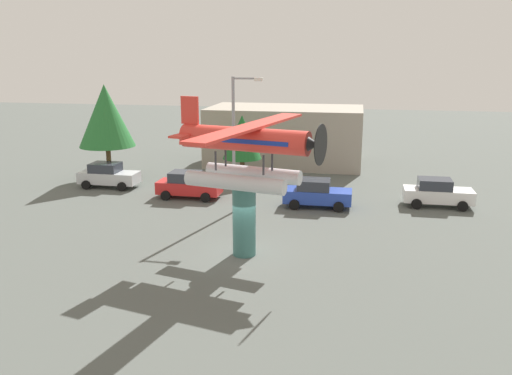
% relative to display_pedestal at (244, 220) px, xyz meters
% --- Properties ---
extents(ground_plane, '(140.00, 140.00, 0.00)m').
position_rel_display_pedestal_xyz_m(ground_plane, '(0.00, 0.00, -1.71)').
color(ground_plane, '#515651').
extents(display_pedestal, '(1.10, 1.10, 3.43)m').
position_rel_display_pedestal_xyz_m(display_pedestal, '(0.00, 0.00, 0.00)').
color(display_pedestal, '#386B66').
rests_on(display_pedestal, ground).
extents(floatplane_monument, '(7.17, 10.37, 4.00)m').
position_rel_display_pedestal_xyz_m(floatplane_monument, '(0.13, -0.03, 3.38)').
color(floatplane_monument, silver).
rests_on(floatplane_monument, display_pedestal).
extents(car_near_silver, '(4.20, 2.02, 1.76)m').
position_rel_display_pedestal_xyz_m(car_near_silver, '(-12.32, 11.14, -0.83)').
color(car_near_silver, silver).
rests_on(car_near_silver, ground).
extents(car_mid_red, '(4.20, 2.02, 1.76)m').
position_rel_display_pedestal_xyz_m(car_mid_red, '(-5.79, 9.44, -0.83)').
color(car_mid_red, red).
rests_on(car_mid_red, ground).
extents(car_far_blue, '(4.20, 2.02, 1.76)m').
position_rel_display_pedestal_xyz_m(car_far_blue, '(2.75, 8.82, -0.83)').
color(car_far_blue, '#2847B7').
rests_on(car_far_blue, ground).
extents(car_distant_white, '(4.20, 2.02, 1.76)m').
position_rel_display_pedestal_xyz_m(car_distant_white, '(10.16, 10.40, -0.83)').
color(car_distant_white, white).
rests_on(car_distant_white, ground).
extents(streetlight_primary, '(1.84, 0.28, 8.08)m').
position_rel_display_pedestal_xyz_m(streetlight_primary, '(-1.87, 6.82, 2.96)').
color(streetlight_primary, gray).
rests_on(streetlight_primary, ground).
extents(storefront_building, '(12.99, 7.21, 4.88)m').
position_rel_display_pedestal_xyz_m(storefront_building, '(-1.01, 22.00, 0.72)').
color(storefront_building, '#9E9384').
rests_on(storefront_building, ground).
extents(tree_west, '(4.12, 4.12, 7.17)m').
position_rel_display_pedestal_xyz_m(tree_west, '(-13.26, 13.29, 3.15)').
color(tree_west, brown).
rests_on(tree_west, ground).
extents(tree_east, '(2.88, 2.88, 5.00)m').
position_rel_display_pedestal_xyz_m(tree_east, '(-3.22, 14.48, 1.66)').
color(tree_east, brown).
rests_on(tree_east, ground).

